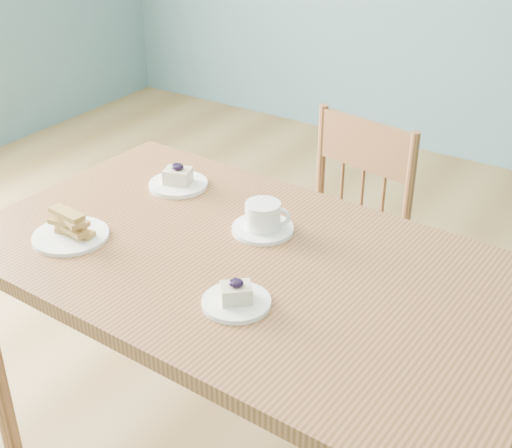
% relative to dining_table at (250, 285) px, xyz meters
% --- Properties ---
extents(dining_table, '(1.43, 0.86, 0.75)m').
position_rel_dining_table_xyz_m(dining_table, '(0.00, 0.00, 0.00)').
color(dining_table, '#9C633B').
rests_on(dining_table, ground).
extents(dining_chair, '(0.44, 0.43, 0.85)m').
position_rel_dining_table_xyz_m(dining_chair, '(-0.08, 0.64, -0.24)').
color(dining_chair, '#9C633B').
rests_on(dining_chair, ground).
extents(cheesecake_plate_near, '(0.15, 0.15, 0.06)m').
position_rel_dining_table_xyz_m(cheesecake_plate_near, '(0.08, -0.17, 0.09)').
color(cheesecake_plate_near, white).
rests_on(cheesecake_plate_near, dining_table).
extents(cheesecake_plate_far, '(0.17, 0.17, 0.07)m').
position_rel_dining_table_xyz_m(cheesecake_plate_far, '(-0.39, 0.21, 0.09)').
color(cheesecake_plate_far, white).
rests_on(cheesecake_plate_far, dining_table).
extents(coffee_cup, '(0.16, 0.16, 0.08)m').
position_rel_dining_table_xyz_m(coffee_cup, '(-0.05, 0.13, 0.11)').
color(coffee_cup, white).
rests_on(coffee_cup, dining_table).
extents(biscotti_plate, '(0.19, 0.19, 0.08)m').
position_rel_dining_table_xyz_m(biscotti_plate, '(-0.43, -0.16, 0.10)').
color(biscotti_plate, white).
rests_on(biscotti_plate, dining_table).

